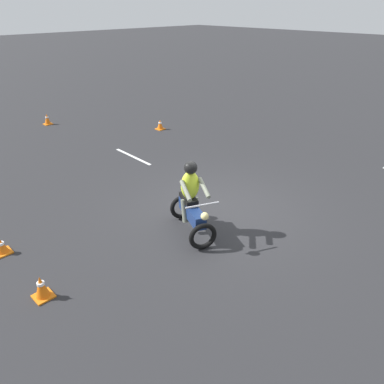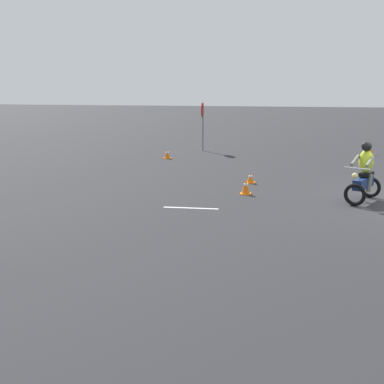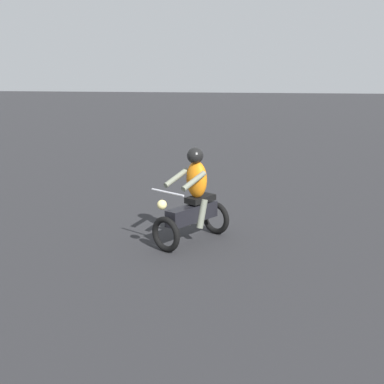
% 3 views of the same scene
% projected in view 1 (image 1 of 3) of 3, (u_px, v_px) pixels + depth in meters
% --- Properties ---
extents(ground_plane, '(120.00, 120.00, 0.00)m').
position_uv_depth(ground_plane, '(220.00, 210.00, 9.14)').
color(ground_plane, '#28282B').
extents(motorcycle_rider_foreground, '(1.53, 1.14, 1.66)m').
position_uv_depth(motorcycle_rider_foreground, '(191.00, 203.00, 7.96)').
color(motorcycle_rider_foreground, black).
rests_on(motorcycle_rider_foreground, ground).
extents(traffic_cone_near_right, '(0.32, 0.32, 0.44)m').
position_uv_depth(traffic_cone_near_right, '(47.00, 119.00, 15.47)').
color(traffic_cone_near_right, orange).
rests_on(traffic_cone_near_right, ground).
extents(traffic_cone_mid_center, '(0.32, 0.32, 0.34)m').
position_uv_depth(traffic_cone_mid_center, '(1.00, 246.00, 7.51)').
color(traffic_cone_mid_center, orange).
rests_on(traffic_cone_mid_center, ground).
extents(traffic_cone_mid_left, '(0.32, 0.32, 0.39)m').
position_uv_depth(traffic_cone_mid_left, '(160.00, 125.00, 14.88)').
color(traffic_cone_mid_left, orange).
rests_on(traffic_cone_mid_left, ground).
extents(traffic_cone_far_right, '(0.32, 0.32, 0.44)m').
position_uv_depth(traffic_cone_far_right, '(41.00, 287.00, 6.35)').
color(traffic_cone_far_right, orange).
rests_on(traffic_cone_far_right, ground).
extents(lane_stripe_e, '(1.90, 0.16, 0.01)m').
position_uv_depth(lane_stripe_e, '(133.00, 157.00, 12.30)').
color(lane_stripe_e, silver).
rests_on(lane_stripe_e, ground).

